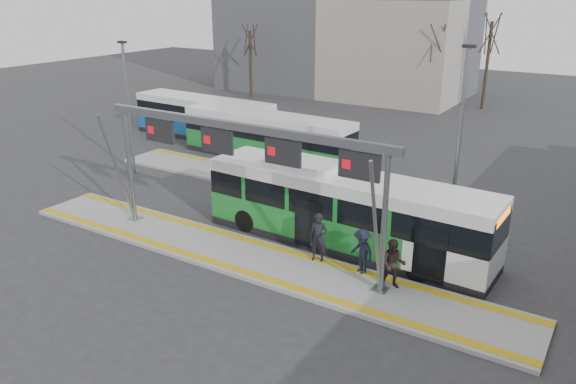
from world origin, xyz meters
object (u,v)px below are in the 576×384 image
(passenger_c, at_px, (362,251))
(hero_bus, at_px, (345,211))
(passenger_b, at_px, (393,264))
(gantry, at_px, (241,151))
(passenger_a, at_px, (318,238))

(passenger_c, bearing_deg, hero_bus, 157.03)
(passenger_b, xyz_separation_m, passenger_c, (-1.37, 0.41, -0.04))
(gantry, height_order, hero_bus, gantry)
(gantry, distance_m, passenger_b, 6.94)
(gantry, bearing_deg, passenger_a, 16.14)
(gantry, bearing_deg, passenger_b, 4.03)
(passenger_b, height_order, passenger_c, passenger_b)
(hero_bus, height_order, passenger_c, hero_bus)
(hero_bus, height_order, passenger_b, hero_bus)
(passenger_a, relative_size, passenger_b, 1.06)
(gantry, height_order, passenger_a, gantry)
(hero_bus, xyz_separation_m, passenger_a, (-0.07, -2.05, -0.42))
(gantry, distance_m, passenger_c, 5.83)
(gantry, distance_m, passenger_a, 4.41)
(gantry, height_order, passenger_c, gantry)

